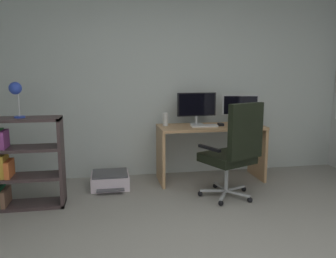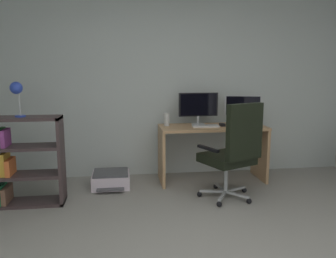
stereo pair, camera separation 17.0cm
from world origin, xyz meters
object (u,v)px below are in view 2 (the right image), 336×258
(bookshelf, at_px, (6,163))
(printer, at_px, (111,179))
(computer_mouse, at_px, (222,125))
(desk_lamp, at_px, (17,91))
(keyboard, at_px, (206,126))
(monitor_main, at_px, (198,106))
(office_chair, at_px, (234,150))
(desk, at_px, (212,141))
(desktop_speaker, at_px, (167,119))
(monitor_secondary, at_px, (243,107))

(bookshelf, distance_m, printer, 1.24)
(computer_mouse, xyz_separation_m, desk_lamp, (-2.38, -0.50, 0.49))
(computer_mouse, bearing_deg, keyboard, -173.06)
(monitor_main, height_order, keyboard, monitor_main)
(office_chair, distance_m, printer, 1.60)
(desk, distance_m, desktop_speaker, 0.66)
(keyboard, height_order, desktop_speaker, desktop_speaker)
(monitor_main, distance_m, bookshelf, 2.41)
(monitor_main, bearing_deg, monitor_secondary, 0.01)
(office_chair, height_order, printer, office_chair)
(desk_lamp, distance_m, printer, 1.55)
(office_chair, bearing_deg, printer, 154.29)
(computer_mouse, bearing_deg, printer, -178.27)
(desktop_speaker, bearing_deg, desk, -8.46)
(computer_mouse, distance_m, desk_lamp, 2.48)
(office_chair, bearing_deg, keyboard, 102.68)
(keyboard, bearing_deg, monitor_secondary, 21.87)
(computer_mouse, xyz_separation_m, desktop_speaker, (-0.72, 0.12, 0.07))
(monitor_main, height_order, desktop_speaker, monitor_main)
(desk, height_order, bookshelf, bookshelf)
(computer_mouse, bearing_deg, desk, 166.24)
(office_chair, xyz_separation_m, bookshelf, (-2.46, 0.21, -0.12))
(bookshelf, bearing_deg, desk, 12.36)
(desk, xyz_separation_m, computer_mouse, (0.12, -0.03, 0.22))
(keyboard, bearing_deg, computer_mouse, 9.76)
(keyboard, height_order, computer_mouse, computer_mouse)
(computer_mouse, bearing_deg, office_chair, -96.43)
(monitor_main, xyz_separation_m, bookshelf, (-2.25, -0.66, -0.52))
(monitor_secondary, distance_m, printer, 1.99)
(monitor_main, distance_m, desk_lamp, 2.21)
(monitor_main, xyz_separation_m, printer, (-1.16, -0.21, -0.90))
(desk, distance_m, printer, 1.40)
(computer_mouse, bearing_deg, desktop_speaker, 170.58)
(monitor_main, distance_m, keyboard, 0.31)
(monitor_main, height_order, desk_lamp, desk_lamp)
(monitor_secondary, bearing_deg, monitor_main, -179.99)
(monitor_main, relative_size, computer_mouse, 5.30)
(monitor_secondary, distance_m, computer_mouse, 0.43)
(desktop_speaker, xyz_separation_m, printer, (-0.73, -0.16, -0.73))
(computer_mouse, height_order, desk_lamp, desk_lamp)
(monitor_secondary, relative_size, office_chair, 0.43)
(desk, bearing_deg, monitor_secondary, 16.60)
(keyboard, relative_size, office_chair, 0.31)
(desktop_speaker, distance_m, office_chair, 1.07)
(keyboard, bearing_deg, desktop_speaker, 165.94)
(computer_mouse, bearing_deg, monitor_secondary, 26.65)
(desktop_speaker, height_order, bookshelf, bookshelf)
(monitor_main, height_order, monitor_secondary, monitor_main)
(keyboard, height_order, desk_lamp, desk_lamp)
(desk, height_order, printer, desk)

